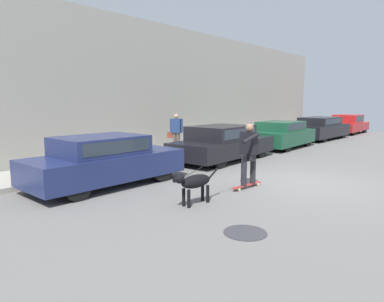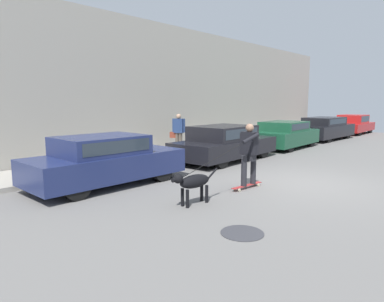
# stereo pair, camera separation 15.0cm
# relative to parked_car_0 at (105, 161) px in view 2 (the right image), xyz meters

# --- Properties ---
(ground_plane) EXTENTS (36.00, 36.00, 0.00)m
(ground_plane) POSITION_rel_parked_car_0_xyz_m (3.62, -3.68, -0.64)
(ground_plane) COLOR slate
(back_wall) EXTENTS (32.00, 0.30, 5.38)m
(back_wall) POSITION_rel_parked_car_0_xyz_m (3.62, 3.45, 2.05)
(back_wall) COLOR #9E998E
(back_wall) RESTS_ON ground_plane
(sidewalk_curb) EXTENTS (30.00, 2.21, 0.13)m
(sidewalk_curb) POSITION_rel_parked_car_0_xyz_m (3.62, 2.18, -0.57)
(sidewalk_curb) COLOR #A39E93
(sidewalk_curb) RESTS_ON ground_plane
(parked_car_0) EXTENTS (4.08, 1.75, 1.30)m
(parked_car_0) POSITION_rel_parked_car_0_xyz_m (0.00, 0.00, 0.00)
(parked_car_0) COLOR black
(parked_car_0) RESTS_ON ground_plane
(parked_car_1) EXTENTS (4.54, 2.00, 1.29)m
(parked_car_1) POSITION_rel_parked_car_0_xyz_m (5.12, -0.00, -0.01)
(parked_car_1) COLOR black
(parked_car_1) RESTS_ON ground_plane
(parked_car_2) EXTENTS (3.98, 1.94, 1.24)m
(parked_car_2) POSITION_rel_parked_car_0_xyz_m (9.77, -0.00, -0.02)
(parked_car_2) COLOR black
(parked_car_2) RESTS_ON ground_plane
(parked_car_3) EXTENTS (4.55, 1.84, 1.28)m
(parked_car_3) POSITION_rel_parked_car_0_xyz_m (14.58, 0.00, -0.00)
(parked_car_3) COLOR black
(parked_car_3) RESTS_ON ground_plane
(parked_car_4) EXTENTS (4.03, 1.74, 1.28)m
(parked_car_4) POSITION_rel_parked_car_0_xyz_m (19.50, -0.00, -0.03)
(parked_car_4) COLOR black
(parked_car_4) RESTS_ON ground_plane
(dog) EXTENTS (1.28, 0.36, 0.73)m
(dog) POSITION_rel_parked_car_0_xyz_m (0.25, -2.84, -0.15)
(dog) COLOR black
(dog) RESTS_ON ground_plane
(skateboarder) EXTENTS (2.88, 0.59, 1.62)m
(skateboarder) POSITION_rel_parked_car_0_xyz_m (2.23, -2.91, 0.28)
(skateboarder) COLOR beige
(skateboarder) RESTS_ON ground_plane
(pedestrian_with_bag) EXTENTS (0.36, 0.62, 1.54)m
(pedestrian_with_bag) POSITION_rel_parked_car_0_xyz_m (4.83, 2.12, 0.34)
(pedestrian_with_bag) COLOR brown
(pedestrian_with_bag) RESTS_ON sidewalk_curb
(manhole_cover) EXTENTS (0.72, 0.72, 0.01)m
(manhole_cover) POSITION_rel_parked_car_0_xyz_m (-0.37, -4.50, -0.63)
(manhole_cover) COLOR #38383D
(manhole_cover) RESTS_ON ground_plane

